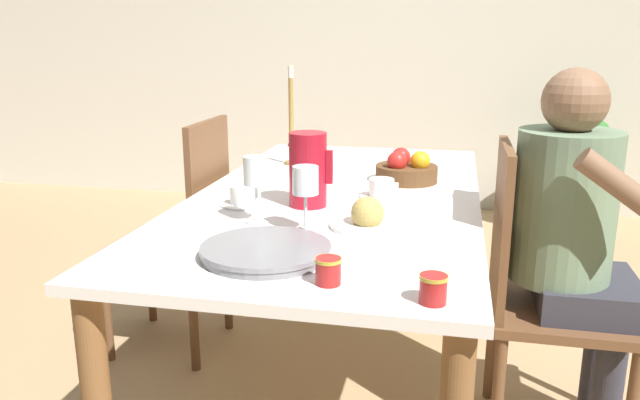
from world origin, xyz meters
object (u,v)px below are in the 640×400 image
Objects in this scene: wine_glass_juice at (305,184)px; teacup_across at (381,190)px; jam_jar_red at (433,288)px; red_pitcher at (308,169)px; serving_tray at (266,251)px; candlestick_tall at (291,125)px; wine_glass_water at (256,174)px; teacup_near_person at (243,197)px; fruit_bowl at (406,170)px; person_seated at (574,230)px; chair_person_side at (536,290)px; jam_jar_amber at (328,270)px; potted_plant at (575,157)px; chair_opposite at (184,232)px; bread_plate at (367,218)px.

teacup_across is at bearing 69.13° from wine_glass_juice.
red_pitcher is at bearing 121.90° from jam_jar_red.
serving_tray is 1.16m from candlestick_tall.
wine_glass_water is 0.61× the size of serving_tray.
teacup_near_person is at bearing 138.94° from wine_glass_juice.
fruit_bowl is at bearing -23.74° from candlestick_tall.
serving_tray is 1.41× the size of fruit_bowl.
wine_glass_water is (-0.92, -0.24, 0.18)m from person_seated.
jam_jar_red is 0.15× the size of candlestick_tall.
teacup_near_person is at bearing 120.38° from wine_glass_water.
serving_tray is at bearing -64.59° from teacup_near_person.
teacup_near_person is at bearing -86.26° from chair_person_side.
jam_jar_amber is (0.40, -0.59, 0.01)m from teacup_near_person.
candlestick_tall is 2.30m from potted_plant.
red_pitcher reaches higher than wine_glass_juice.
potted_plant is at bearing 170.14° from person_seated.
serving_tray is 5.36× the size of jam_jar_amber.
chair_person_side is 0.97m from teacup_near_person.
red_pitcher is at bearing -117.35° from potted_plant.
chair_person_side is 1.37m from chair_opposite.
wine_glass_juice is 0.21m from bread_plate.
jam_jar_amber is (-0.53, -0.65, 0.27)m from chair_person_side.
person_seated is at bearing 46.41° from jam_jar_amber.
fruit_bowl is (-0.45, 0.39, 0.28)m from chair_person_side.
person_seated is at bearing 32.50° from serving_tray.
candlestick_tall is (-0.12, 0.85, 0.02)m from wine_glass_water.
fruit_bowl is (0.88, 0.07, 0.28)m from chair_opposite.
wine_glass_juice is 2.91m from potted_plant.
person_seated is at bearing 1.79° from red_pitcher.
teacup_near_person is 0.67m from fruit_bowl.
teacup_across is 0.63× the size of fruit_bowl.
chair_person_side is 2.93× the size of serving_tray.
jam_jar_amber is (0.20, -0.63, -0.09)m from red_pitcher.
bread_plate is at bearing 3.22° from wine_glass_water.
jam_jar_amber is at bearing -43.59° from person_seated.
chair_person_side is 1.00× the size of chair_opposite.
chair_opposite is 1.29m from jam_jar_amber.
wine_glass_juice reaches higher than jam_jar_amber.
teacup_across is 0.67m from candlestick_tall.
candlestick_tall is at bearing 109.30° from red_pitcher.
teacup_across reaches higher than jam_jar_red.
fruit_bowl reaches higher than teacup_across.
chair_person_side reaches higher than jam_jar_amber.
chair_person_side is at bearing 66.79° from jam_jar_red.
chair_opposite is 4.48× the size of bread_plate.
wine_glass_water is 0.86m from candlestick_tall.
chair_opposite is at bearing 129.31° from jam_jar_amber.
person_seated is at bearing -102.61° from chair_opposite.
chair_person_side is 6.52× the size of teacup_across.
jam_jar_amber is 3.18m from potted_plant.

